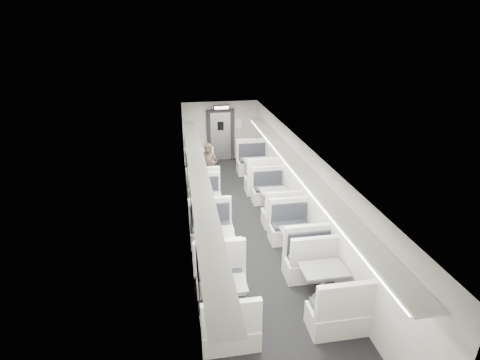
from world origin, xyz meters
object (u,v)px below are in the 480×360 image
object	(u,v)px
booth_right_a	(258,171)
booth_left_d	(225,299)
passenger	(209,168)
booth_left_a	(202,178)
booth_left_b	(207,207)
booth_left_c	(215,247)
booth_right_c	(299,243)
vestibule_door	(221,135)
exit_sign	(221,107)
booth_right_d	(322,284)
booth_right_b	(274,201)

from	to	relation	value
booth_right_a	booth_left_d	bearing A→B (deg)	-107.46
booth_right_a	passenger	size ratio (longest dim) A/B	1.43
booth_left_a	booth_left_b	bearing A→B (deg)	-90.00
booth_left_c	booth_left_d	distance (m)	1.79
booth_left_b	booth_right_c	size ratio (longest dim) A/B	0.94
booth_left_a	vestibule_door	distance (m)	3.04
booth_right_c	exit_sign	world-z (taller)	exit_sign
booth_right_c	passenger	xyz separation A→B (m)	(-1.76, 4.21, 0.45)
booth_left_c	booth_left_a	bearing A→B (deg)	90.00
booth_right_c	exit_sign	distance (m)	7.10
booth_right_d	booth_right_c	bearing A→B (deg)	90.00
booth_left_d	vestibule_door	size ratio (longest dim) A/B	0.98
booth_left_d	booth_right_d	bearing A→B (deg)	2.41
passenger	booth_right_a	bearing A→B (deg)	36.22
booth_right_c	booth_right_a	bearing A→B (deg)	90.00
booth_left_c	booth_right_a	bearing A→B (deg)	66.36
booth_left_b	passenger	bearing A→B (deg)	82.79
booth_right_a	booth_right_b	distance (m)	2.38
booth_left_a	exit_sign	world-z (taller)	exit_sign
passenger	booth_left_b	bearing A→B (deg)	-77.33
booth_left_d	booth_left_a	bearing A→B (deg)	90.00
passenger	exit_sign	xyz separation A→B (m)	(0.76, 2.56, 1.46)
vestibule_door	passenger	bearing A→B (deg)	-104.05
booth_right_b	booth_left_c	bearing A→B (deg)	-132.44
booth_right_d	vestibule_door	size ratio (longest dim) A/B	1.04
booth_left_b	booth_left_d	size ratio (longest dim) A/B	0.97
vestibule_door	booth_right_c	bearing A→B (deg)	-82.16
booth_left_b	exit_sign	bearing A→B (deg)	77.31
booth_left_d	passenger	world-z (taller)	passenger
booth_left_c	passenger	size ratio (longest dim) A/B	1.34
booth_left_d	vestibule_door	bearing A→B (deg)	83.58
booth_right_b	booth_left_b	bearing A→B (deg)	-179.43
booth_left_b	booth_right_a	xyz separation A→B (m)	(2.00, 2.40, 0.07)
booth_left_a	passenger	size ratio (longest dim) A/B	1.29
booth_right_c	vestibule_door	world-z (taller)	vestibule_door
passenger	vestibule_door	distance (m)	3.14
booth_left_a	booth_left_b	world-z (taller)	booth_left_a
booth_left_c	passenger	bearing A→B (deg)	86.63
booth_right_b	passenger	world-z (taller)	passenger
booth_left_a	vestibule_door	size ratio (longest dim) A/B	1.01
booth_left_d	booth_right_b	distance (m)	4.45
booth_right_a	passenger	bearing A→B (deg)	-163.66
passenger	booth_right_d	bearing A→B (deg)	-53.11
booth_right_b	vestibule_door	size ratio (longest dim) A/B	0.98
booth_left_b	exit_sign	world-z (taller)	exit_sign
booth_right_a	booth_right_c	bearing A→B (deg)	-90.00
booth_left_a	booth_right_b	size ratio (longest dim) A/B	1.03
booth_left_a	booth_right_b	world-z (taller)	booth_left_a
booth_right_a	booth_right_d	xyz separation A→B (m)	(0.00, -6.27, -0.03)
booth_left_d	vestibule_door	distance (m)	8.97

